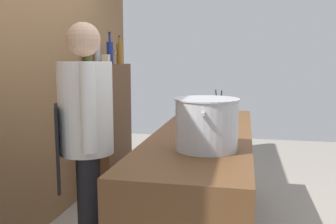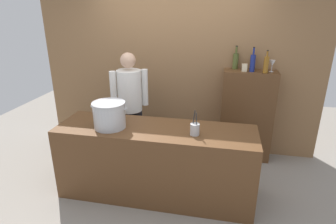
{
  "view_description": "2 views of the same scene",
  "coord_description": "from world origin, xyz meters",
  "px_view_note": "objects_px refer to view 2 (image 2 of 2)",
  "views": [
    {
      "loc": [
        -2.69,
        -0.29,
        1.44
      ],
      "look_at": [
        0.25,
        0.32,
        1.0
      ],
      "focal_mm": 39.46,
      "sensor_mm": 36.0,
      "label": 1
    },
    {
      "loc": [
        0.76,
        -2.92,
        2.24
      ],
      "look_at": [
        0.09,
        0.28,
        1.01
      ],
      "focal_mm": 30.08,
      "sensor_mm": 36.0,
      "label": 2
    }
  ],
  "objects_px": {
    "chef": "(130,102)",
    "wine_bottle_amber": "(266,64)",
    "wine_bottle_olive": "(236,61)",
    "wine_bottle_clear": "(253,62)",
    "utensil_crock": "(195,129)",
    "wine_glass_tall": "(272,64)",
    "spice_tin_cream": "(244,68)",
    "wine_bottle_cobalt": "(253,63)",
    "stockpot_large": "(109,115)"
  },
  "relations": [
    {
      "from": "chef",
      "to": "wine_bottle_clear",
      "type": "xyz_separation_m",
      "value": [
        1.68,
        0.6,
        0.52
      ]
    },
    {
      "from": "utensil_crock",
      "to": "spice_tin_cream",
      "type": "relative_size",
      "value": 2.66
    },
    {
      "from": "stockpot_large",
      "to": "utensil_crock",
      "type": "height_order",
      "value": "stockpot_large"
    },
    {
      "from": "stockpot_large",
      "to": "wine_glass_tall",
      "type": "xyz_separation_m",
      "value": [
        1.92,
        1.27,
        0.44
      ]
    },
    {
      "from": "utensil_crock",
      "to": "spice_tin_cream",
      "type": "height_order",
      "value": "spice_tin_cream"
    },
    {
      "from": "chef",
      "to": "wine_bottle_amber",
      "type": "distance_m",
      "value": 1.96
    },
    {
      "from": "stockpot_large",
      "to": "utensil_crock",
      "type": "distance_m",
      "value": 1.0
    },
    {
      "from": "wine_bottle_cobalt",
      "to": "wine_bottle_olive",
      "type": "distance_m",
      "value": 0.27
    },
    {
      "from": "chef",
      "to": "wine_bottle_clear",
      "type": "height_order",
      "value": "wine_bottle_clear"
    },
    {
      "from": "wine_glass_tall",
      "to": "wine_bottle_clear",
      "type": "bearing_deg",
      "value": 158.55
    },
    {
      "from": "utensil_crock",
      "to": "wine_glass_tall",
      "type": "distance_m",
      "value": 1.65
    },
    {
      "from": "stockpot_large",
      "to": "wine_bottle_clear",
      "type": "xyz_separation_m",
      "value": [
        1.66,
        1.37,
        0.44
      ]
    },
    {
      "from": "wine_bottle_amber",
      "to": "wine_bottle_cobalt",
      "type": "height_order",
      "value": "wine_bottle_cobalt"
    },
    {
      "from": "wine_bottle_clear",
      "to": "utensil_crock",
      "type": "bearing_deg",
      "value": -115.68
    },
    {
      "from": "utensil_crock",
      "to": "wine_bottle_clear",
      "type": "xyz_separation_m",
      "value": [
        0.66,
        1.37,
        0.52
      ]
    },
    {
      "from": "chef",
      "to": "stockpot_large",
      "type": "bearing_deg",
      "value": 62.73
    },
    {
      "from": "chef",
      "to": "wine_bottle_olive",
      "type": "height_order",
      "value": "wine_bottle_olive"
    },
    {
      "from": "chef",
      "to": "wine_bottle_cobalt",
      "type": "distance_m",
      "value": 1.81
    },
    {
      "from": "utensil_crock",
      "to": "spice_tin_cream",
      "type": "xyz_separation_m",
      "value": [
        0.54,
        1.23,
        0.46
      ]
    },
    {
      "from": "wine_bottle_amber",
      "to": "wine_bottle_clear",
      "type": "height_order",
      "value": "wine_bottle_amber"
    },
    {
      "from": "chef",
      "to": "wine_bottle_amber",
      "type": "relative_size",
      "value": 5.33
    },
    {
      "from": "wine_bottle_clear",
      "to": "spice_tin_cream",
      "type": "distance_m",
      "value": 0.19
    },
    {
      "from": "utensil_crock",
      "to": "wine_glass_tall",
      "type": "bearing_deg",
      "value": 54.2
    },
    {
      "from": "chef",
      "to": "wine_bottle_cobalt",
      "type": "relative_size",
      "value": 4.85
    },
    {
      "from": "wine_glass_tall",
      "to": "wine_bottle_olive",
      "type": "bearing_deg",
      "value": 168.65
    },
    {
      "from": "spice_tin_cream",
      "to": "chef",
      "type": "bearing_deg",
      "value": -163.56
    },
    {
      "from": "wine_bottle_olive",
      "to": "wine_bottle_cobalt",
      "type": "bearing_deg",
      "value": -32.75
    },
    {
      "from": "utensil_crock",
      "to": "chef",
      "type": "bearing_deg",
      "value": 142.85
    },
    {
      "from": "wine_bottle_olive",
      "to": "utensil_crock",
      "type": "bearing_deg",
      "value": -106.96
    },
    {
      "from": "wine_bottle_amber",
      "to": "wine_bottle_cobalt",
      "type": "relative_size",
      "value": 0.91
    },
    {
      "from": "chef",
      "to": "wine_bottle_amber",
      "type": "bearing_deg",
      "value": 164.0
    },
    {
      "from": "wine_bottle_olive",
      "to": "spice_tin_cream",
      "type": "height_order",
      "value": "wine_bottle_olive"
    },
    {
      "from": "chef",
      "to": "wine_bottle_clear",
      "type": "relative_size",
      "value": 5.63
    },
    {
      "from": "wine_bottle_olive",
      "to": "wine_glass_tall",
      "type": "distance_m",
      "value": 0.51
    },
    {
      "from": "spice_tin_cream",
      "to": "utensil_crock",
      "type": "bearing_deg",
      "value": -113.85
    },
    {
      "from": "utensil_crock",
      "to": "wine_bottle_cobalt",
      "type": "height_order",
      "value": "wine_bottle_cobalt"
    },
    {
      "from": "wine_glass_tall",
      "to": "spice_tin_cream",
      "type": "height_order",
      "value": "wine_glass_tall"
    },
    {
      "from": "chef",
      "to": "wine_glass_tall",
      "type": "bearing_deg",
      "value": 166.1
    },
    {
      "from": "wine_glass_tall",
      "to": "spice_tin_cream",
      "type": "distance_m",
      "value": 0.38
    },
    {
      "from": "chef",
      "to": "wine_bottle_cobalt",
      "type": "height_order",
      "value": "wine_bottle_cobalt"
    },
    {
      "from": "wine_bottle_amber",
      "to": "spice_tin_cream",
      "type": "distance_m",
      "value": 0.29
    },
    {
      "from": "wine_bottle_olive",
      "to": "wine_glass_tall",
      "type": "bearing_deg",
      "value": -11.35
    },
    {
      "from": "wine_bottle_olive",
      "to": "wine_bottle_clear",
      "type": "relative_size",
      "value": 1.13
    },
    {
      "from": "wine_bottle_cobalt",
      "to": "spice_tin_cream",
      "type": "distance_m",
      "value": 0.13
    },
    {
      "from": "spice_tin_cream",
      "to": "wine_bottle_olive",
      "type": "bearing_deg",
      "value": 131.95
    },
    {
      "from": "utensil_crock",
      "to": "wine_bottle_amber",
      "type": "xyz_separation_m",
      "value": [
        0.82,
        1.18,
        0.53
      ]
    },
    {
      "from": "stockpot_large",
      "to": "wine_bottle_olive",
      "type": "bearing_deg",
      "value": 43.9
    },
    {
      "from": "chef",
      "to": "wine_bottle_clear",
      "type": "distance_m",
      "value": 1.86
    },
    {
      "from": "stockpot_large",
      "to": "wine_glass_tall",
      "type": "bearing_deg",
      "value": 33.43
    },
    {
      "from": "wine_bottle_cobalt",
      "to": "spice_tin_cream",
      "type": "height_order",
      "value": "wine_bottle_cobalt"
    }
  ]
}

